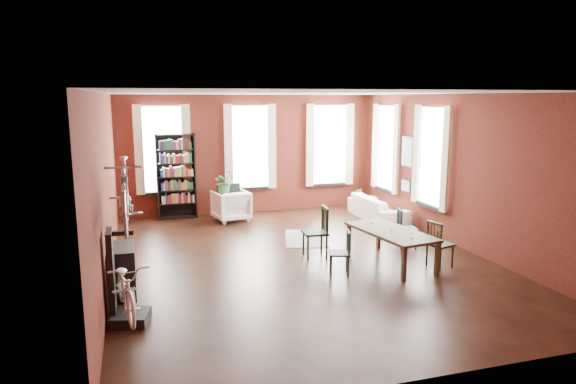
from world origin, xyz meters
name	(u,v)px	position (x,y,z in m)	size (l,w,h in m)	color
room	(303,147)	(0.25, 0.62, 2.14)	(9.00, 9.04, 3.22)	black
dining_table	(390,247)	(1.56, -0.71, 0.33)	(0.87, 1.91, 0.65)	brown
dining_chair_a	(339,253)	(0.40, -0.99, 0.40)	(0.37, 0.37, 0.80)	#1A3A37
dining_chair_b	(315,232)	(0.33, 0.09, 0.50)	(0.46, 0.46, 1.01)	black
dining_chair_c	(440,244)	(2.37, -1.13, 0.44)	(0.40, 0.40, 0.87)	black
dining_chair_d	(407,229)	(2.39, 0.14, 0.41)	(0.38, 0.38, 0.83)	#183432
bookshelf	(176,177)	(-2.00, 4.30, 1.10)	(1.00, 0.32, 2.20)	black
white_armchair	(231,204)	(-0.71, 3.61, 0.43)	(0.83, 0.78, 0.86)	white
cream_sofa	(378,204)	(2.95, 2.60, 0.41)	(2.08, 0.61, 0.81)	beige
striped_rug	(306,238)	(0.59, 1.41, 0.01)	(0.93, 1.49, 0.01)	black
bike_trainer	(130,318)	(-3.18, -2.01, 0.07)	(0.50, 0.50, 0.15)	black
bike_wall_rack	(111,275)	(-3.40, -1.80, 0.65)	(0.16, 0.60, 1.30)	black
console_table	(123,271)	(-3.28, -0.90, 0.40)	(0.40, 0.80, 0.80)	black
plant_stand	(225,207)	(-0.82, 3.80, 0.33)	(0.33, 0.33, 0.66)	black
plant_by_sofa	(355,206)	(2.79, 3.65, 0.15)	(0.37, 0.66, 0.30)	#285421
plant_small	(439,242)	(3.14, 0.10, 0.07)	(0.20, 0.37, 0.13)	#375F26
bicycle_floor	(124,262)	(-3.21, -2.04, 0.90)	(0.53, 0.79, 1.51)	silver
bicycle_hung	(124,171)	(-3.15, -1.80, 2.13)	(0.47, 1.00, 1.66)	#A5A8AD
plant_on_stand	(224,185)	(-0.84, 3.82, 0.90)	(0.55, 0.61, 0.48)	#2B5722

